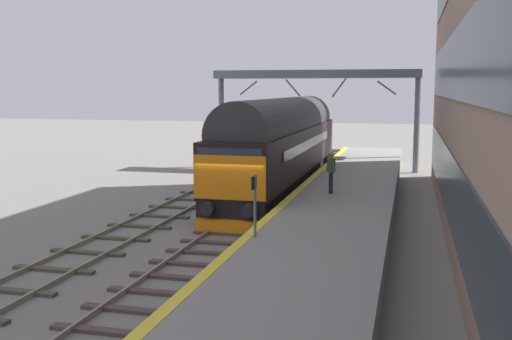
{
  "coord_description": "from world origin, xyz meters",
  "views": [
    {
      "loc": [
        6.1,
        -21.3,
        5.13
      ],
      "look_at": [
        0.2,
        1.96,
        1.91
      ],
      "focal_mm": 42.68,
      "sensor_mm": 36.0,
      "label": 1
    }
  ],
  "objects": [
    {
      "name": "ground_plane",
      "position": [
        0.0,
        0.0,
        0.0
      ],
      "size": [
        140.0,
        140.0,
        0.0
      ],
      "primitive_type": "plane",
      "color": "slate",
      "rests_on": "ground"
    },
    {
      "name": "diesel_locomotive",
      "position": [
        0.0,
        7.94,
        2.48
      ],
      "size": [
        2.74,
        18.42,
        4.68
      ],
      "color": "black",
      "rests_on": "ground"
    },
    {
      "name": "overhead_footbridge",
      "position": [
        0.27,
        16.95,
        5.69
      ],
      "size": [
        12.85,
        2.0,
        6.27
      ],
      "color": "slate",
      "rests_on": "ground"
    },
    {
      "name": "track_main",
      "position": [
        0.0,
        0.0,
        0.05
      ],
      "size": [
        2.5,
        60.0,
        0.15
      ],
      "color": "gray",
      "rests_on": "ground"
    },
    {
      "name": "platform_number_sign",
      "position": [
        1.97,
        -5.18,
        2.16
      ],
      "size": [
        0.1,
        0.44,
        1.71
      ],
      "color": "slate",
      "rests_on": "station_platform"
    },
    {
      "name": "waiting_passenger",
      "position": [
        3.13,
        2.5,
        1.99
      ],
      "size": [
        0.35,
        0.51,
        1.64
      ],
      "rotation": [
        0.0,
        0.0,
        1.53
      ],
      "color": "#27243B",
      "rests_on": "station_platform"
    },
    {
      "name": "station_platform",
      "position": [
        3.6,
        0.0,
        0.5
      ],
      "size": [
        4.0,
        44.0,
        1.01
      ],
      "color": "gray",
      "rests_on": "ground"
    },
    {
      "name": "track_adjacent_west",
      "position": [
        -3.55,
        -0.0,
        0.06
      ],
      "size": [
        2.5,
        60.0,
        0.15
      ],
      "color": "gray",
      "rests_on": "ground"
    }
  ]
}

